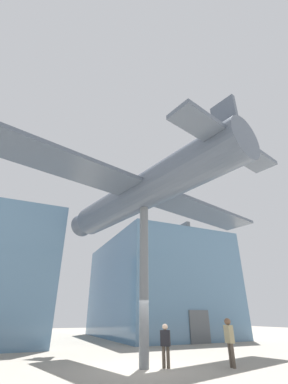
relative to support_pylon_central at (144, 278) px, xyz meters
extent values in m
plane|color=gray|center=(0.00, 0.00, -3.43)|extent=(80.00, 80.00, 0.00)
cube|color=slate|center=(8.11, 14.93, 1.18)|extent=(10.66, 14.89, 9.21)
cube|color=#51565B|center=(8.11, 14.93, 6.08)|extent=(0.36, 14.14, 0.60)
cube|color=#51565B|center=(8.11, 7.42, -2.28)|extent=(1.80, 0.12, 2.30)
cylinder|color=slate|center=(0.00, 0.00, 0.00)|extent=(0.41, 0.41, 6.85)
cylinder|color=#4C5666|center=(0.00, 0.00, 4.35)|extent=(4.76, 11.97, 1.85)
cube|color=#4C5666|center=(0.00, 0.00, 4.35)|extent=(17.85, 6.53, 0.18)
cube|color=#4C5666|center=(1.31, -5.06, 4.49)|extent=(5.79, 2.40, 0.18)
cube|color=#4C5666|center=(1.31, -5.06, 5.56)|extent=(0.45, 1.11, 2.05)
cone|color=#4C5666|center=(-1.65, 6.37, 4.35)|extent=(1.84, 1.64, 1.57)
sphere|color=black|center=(-1.85, 7.17, 4.35)|extent=(0.44, 0.44, 0.44)
cylinder|color=#4C4238|center=(0.93, -0.32, -3.05)|extent=(0.14, 0.14, 0.76)
cylinder|color=#4C4238|center=(0.79, -0.21, -3.05)|extent=(0.14, 0.14, 0.76)
cube|color=black|center=(0.86, -0.26, -2.37)|extent=(0.45, 0.42, 0.59)
sphere|color=beige|center=(0.86, -0.26, -1.96)|extent=(0.24, 0.24, 0.24)
cylinder|color=#4C4238|center=(3.36, -1.23, -2.99)|extent=(0.14, 0.14, 0.87)
cylinder|color=#4C4238|center=(3.33, -1.41, -2.99)|extent=(0.14, 0.14, 0.87)
cube|color=#998C66|center=(3.35, -1.32, -2.22)|extent=(0.27, 0.43, 0.67)
sphere|color=brown|center=(3.35, -1.32, -1.75)|extent=(0.27, 0.27, 0.27)
camera|label=1|loc=(-5.05, -11.07, -1.54)|focal=24.00mm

